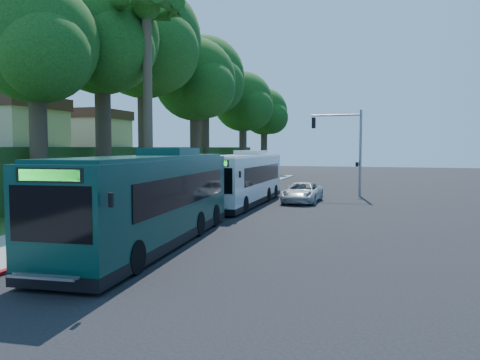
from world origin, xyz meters
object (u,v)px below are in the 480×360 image
(bus_shelter, at_px, (152,182))
(pickup, at_px, (302,192))
(white_bus, at_px, (244,178))
(teal_bus, at_px, (151,198))

(bus_shelter, relative_size, pickup, 0.62)
(white_bus, relative_size, pickup, 2.43)
(bus_shelter, bearing_deg, teal_bus, -63.00)
(pickup, bearing_deg, white_bus, -145.99)
(bus_shelter, xyz_separation_m, pickup, (8.21, 7.36, -1.08))
(bus_shelter, bearing_deg, white_bus, 48.18)
(pickup, bearing_deg, teal_bus, -100.47)
(bus_shelter, xyz_separation_m, teal_bus, (4.65, -9.12, 0.12))
(pickup, bearing_deg, bus_shelter, -136.39)
(white_bus, height_order, pickup, white_bus)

